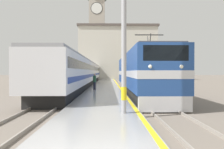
{
  "coord_description": "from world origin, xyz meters",
  "views": [
    {
      "loc": [
        0.37,
        -4.48,
        2.16
      ],
      "look_at": [
        0.84,
        21.45,
        1.81
      ],
      "focal_mm": 35.0,
      "sensor_mm": 36.0,
      "label": 1
    }
  ],
  "objects": [
    {
      "name": "ground_plane",
      "position": [
        0.0,
        30.0,
        0.0
      ],
      "size": [
        200.0,
        200.0,
        0.0
      ],
      "primitive_type": "plane",
      "color": "#70665B"
    },
    {
      "name": "platform",
      "position": [
        0.0,
        25.0,
        0.14
      ],
      "size": [
        3.8,
        140.0,
        0.28
      ],
      "color": "#999999",
      "rests_on": "ground"
    },
    {
      "name": "rail_track_near",
      "position": [
        3.3,
        25.0,
        0.03
      ],
      "size": [
        2.83,
        140.0,
        0.16
      ],
      "color": "#70665B",
      "rests_on": "ground"
    },
    {
      "name": "rail_track_far",
      "position": [
        -3.25,
        25.0,
        0.03
      ],
      "size": [
        2.84,
        140.0,
        0.16
      ],
      "color": "#70665B",
      "rests_on": "ground"
    },
    {
      "name": "locomotive_train",
      "position": [
        3.3,
        15.53,
        1.96
      ],
      "size": [
        2.92,
        18.26,
        4.8
      ],
      "color": "black",
      "rests_on": "ground"
    },
    {
      "name": "passenger_train",
      "position": [
        -3.25,
        31.44,
        1.97
      ],
      "size": [
        2.92,
        49.37,
        3.63
      ],
      "color": "black",
      "rests_on": "ground"
    },
    {
      "name": "catenary_mast",
      "position": [
        1.18,
        5.36,
        4.68
      ],
      "size": [
        2.51,
        0.25,
        8.75
      ],
      "color": "#9E9EA3",
      "rests_on": "platform"
    },
    {
      "name": "person_on_platform",
      "position": [
        -1.04,
        18.27,
        1.15
      ],
      "size": [
        0.34,
        0.34,
        1.67
      ],
      "color": "#23232D",
      "rests_on": "platform"
    },
    {
      "name": "clock_tower",
      "position": [
        -2.83,
        59.11,
        14.34
      ],
      "size": [
        5.46,
        5.46,
        26.91
      ],
      "color": "#ADA393",
      "rests_on": "ground"
    },
    {
      "name": "station_building",
      "position": [
        2.86,
        52.21,
        6.99
      ],
      "size": [
        20.24,
        6.96,
        13.91
      ],
      "color": "beige",
      "rests_on": "ground"
    }
  ]
}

